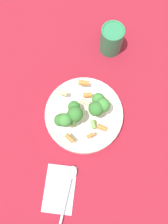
% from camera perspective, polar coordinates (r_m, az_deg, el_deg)
% --- Properties ---
extents(ground_plane, '(3.00, 3.00, 0.00)m').
position_cam_1_polar(ground_plane, '(0.65, -0.00, -1.20)').
color(ground_plane, maroon).
extents(bowl, '(0.22, 0.22, 0.04)m').
position_cam_1_polar(bowl, '(0.63, -0.00, -0.72)').
color(bowl, silver).
rests_on(bowl, ground_plane).
extents(pasta_salad, '(0.17, 0.18, 0.08)m').
position_cam_1_polar(pasta_salad, '(0.57, -0.51, 0.18)').
color(pasta_salad, '#8CB766').
rests_on(pasta_salad, bowl).
extents(cup, '(0.07, 0.07, 0.09)m').
position_cam_1_polar(cup, '(0.71, 7.21, 18.33)').
color(cup, '#2D7F51').
rests_on(cup, ground_plane).
extents(napkin, '(0.12, 0.15, 0.01)m').
position_cam_1_polar(napkin, '(0.63, -6.41, -19.34)').
color(napkin, '#B2BCC6').
rests_on(napkin, ground_plane).
extents(spoon, '(0.06, 0.18, 0.01)m').
position_cam_1_polar(spoon, '(0.62, -4.05, -19.18)').
color(spoon, silver).
rests_on(spoon, napkin).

